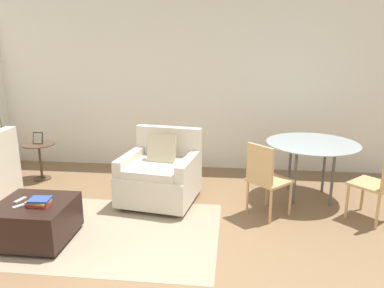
{
  "coord_description": "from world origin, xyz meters",
  "views": [
    {
      "loc": [
        0.65,
        -2.76,
        2.01
      ],
      "look_at": [
        0.12,
        1.9,
        0.75
      ],
      "focal_mm": 35.0,
      "sensor_mm": 36.0,
      "label": 1
    }
  ],
  "objects": [
    {
      "name": "tv_remote_primary",
      "position": [
        -1.55,
        0.64,
        0.43
      ],
      "size": [
        0.08,
        0.15,
        0.01
      ],
      "color": "#B7B7BC",
      "rests_on": "ottoman"
    },
    {
      "name": "tv_remote_secondary",
      "position": [
        -1.47,
        0.5,
        0.43
      ],
      "size": [
        0.11,
        0.14,
        0.01
      ],
      "color": "#B7B7BC",
      "rests_on": "ottoman"
    },
    {
      "name": "dining_chair_near_right",
      "position": [
        2.33,
        1.44,
        0.52
      ],
      "size": [
        0.59,
        0.59,
        0.9
      ],
      "color": "tan",
      "rests_on": "ground_plane"
    },
    {
      "name": "ground_plane",
      "position": [
        0.0,
        0.0,
        0.0
      ],
      "size": [
        20.0,
        20.0,
        0.0
      ],
      "primitive_type": "plane",
      "color": "brown"
    },
    {
      "name": "dining_table",
      "position": [
        1.69,
        2.09,
        0.69
      ],
      "size": [
        1.19,
        1.19,
        0.76
      ],
      "color": "#99A8AD",
      "rests_on": "ground_plane"
    },
    {
      "name": "area_rug",
      "position": [
        -0.83,
        0.85,
        0.0
      ],
      "size": [
        2.71,
        1.69,
        0.01
      ],
      "color": "gray",
      "rests_on": "ground_plane"
    },
    {
      "name": "side_table",
      "position": [
        -2.24,
        2.35,
        0.4
      ],
      "size": [
        0.48,
        0.48,
        0.56
      ],
      "color": "#4C3828",
      "rests_on": "ground_plane"
    },
    {
      "name": "book_stack",
      "position": [
        -1.27,
        0.53,
        0.47
      ],
      "size": [
        0.25,
        0.18,
        0.07
      ],
      "color": "#B72D28",
      "rests_on": "ottoman"
    },
    {
      "name": "armchair",
      "position": [
        -0.27,
        1.75,
        0.36
      ],
      "size": [
        1.03,
        1.04,
        0.93
      ],
      "color": "beige",
      "rests_on": "ground_plane"
    },
    {
      "name": "picture_frame",
      "position": [
        -2.24,
        2.35,
        0.65
      ],
      "size": [
        0.15,
        0.07,
        0.18
      ],
      "color": "black",
      "rests_on": "side_table"
    },
    {
      "name": "dining_chair_near_left",
      "position": [
        1.04,
        1.44,
        0.52
      ],
      "size": [
        0.59,
        0.59,
        0.9
      ],
      "color": "tan",
      "rests_on": "ground_plane"
    },
    {
      "name": "ottoman",
      "position": [
        -1.37,
        0.59,
        0.23
      ],
      "size": [
        0.74,
        0.72,
        0.43
      ],
      "color": "black",
      "rests_on": "ground_plane"
    },
    {
      "name": "potted_plant",
      "position": [
        -2.85,
        2.31,
        0.23
      ],
      "size": [
        0.39,
        0.39,
        1.04
      ],
      "color": "brown",
      "rests_on": "ground_plane"
    },
    {
      "name": "wall_back",
      "position": [
        0.0,
        3.24,
        1.38
      ],
      "size": [
        12.0,
        0.06,
        2.75
      ],
      "color": "white",
      "rests_on": "ground_plane"
    }
  ]
}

